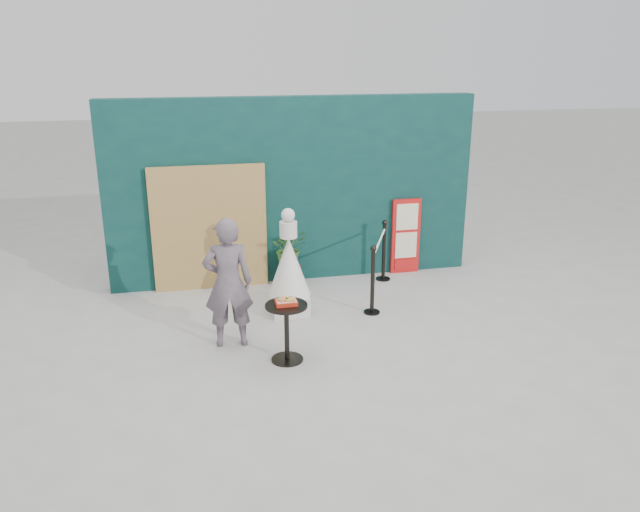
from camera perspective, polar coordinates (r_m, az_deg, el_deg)
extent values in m
plane|color=#ADAAA5|center=(7.85, 1.95, -9.67)|extent=(60.00, 60.00, 0.00)
cube|color=#0A2E2F|center=(10.24, -2.41, 6.02)|extent=(6.00, 0.30, 3.00)
cube|color=tan|center=(10.01, -10.07, 2.51)|extent=(1.80, 0.08, 2.00)
imported|color=#675861|center=(8.03, -8.41, -2.45)|extent=(0.65, 0.44, 1.72)
cube|color=red|center=(10.77, 7.83, 1.82)|extent=(0.50, 0.06, 1.30)
cube|color=beige|center=(10.65, 7.98, 3.57)|extent=(0.38, 0.02, 0.45)
cube|color=beige|center=(10.78, 7.86, 1.00)|extent=(0.38, 0.02, 0.45)
cube|color=red|center=(10.89, 7.78, -0.76)|extent=(0.38, 0.02, 0.18)
cube|color=silver|center=(9.18, -2.80, -4.35)|extent=(0.53, 0.53, 0.29)
cone|color=white|center=(8.98, -2.86, -0.94)|extent=(0.62, 0.62, 0.87)
cylinder|color=silver|center=(8.81, -2.91, 2.43)|extent=(0.25, 0.25, 0.23)
sphere|color=white|center=(8.75, -2.94, 3.77)|extent=(0.19, 0.19, 0.19)
cylinder|color=black|center=(7.90, -3.01, -9.40)|extent=(0.40, 0.40, 0.02)
cylinder|color=black|center=(7.75, -3.06, -7.11)|extent=(0.06, 0.06, 0.72)
cylinder|color=black|center=(7.59, -3.10, -4.55)|extent=(0.52, 0.52, 0.03)
cube|color=red|center=(7.58, -3.11, -4.28)|extent=(0.26, 0.19, 0.05)
cube|color=red|center=(7.57, -3.11, -4.08)|extent=(0.24, 0.17, 0.00)
cube|color=#D28E4C|center=(7.56, -3.43, -3.97)|extent=(0.15, 0.14, 0.02)
cube|color=#DCBB50|center=(7.55, -2.71, -4.00)|extent=(0.13, 0.13, 0.02)
cone|color=yellow|center=(7.60, -3.03, -3.70)|extent=(0.06, 0.06, 0.06)
cylinder|color=brown|center=(10.20, -2.78, -1.98)|extent=(0.34, 0.34, 0.29)
cylinder|color=brown|center=(10.15, -2.80, -1.10)|extent=(0.38, 0.38, 0.05)
imported|color=#356029|center=(10.04, -2.83, 0.73)|extent=(0.57, 0.49, 0.63)
cylinder|color=black|center=(9.25, 4.75, -5.12)|extent=(0.24, 0.24, 0.02)
cylinder|color=black|center=(9.08, 4.83, -2.40)|extent=(0.06, 0.06, 0.96)
sphere|color=black|center=(8.91, 4.92, 0.67)|extent=(0.09, 0.09, 0.09)
cylinder|color=black|center=(10.57, 5.77, -2.08)|extent=(0.24, 0.24, 0.02)
cylinder|color=black|center=(10.42, 5.86, 0.34)|extent=(0.06, 0.06, 0.96)
sphere|color=black|center=(10.27, 5.95, 3.04)|extent=(0.09, 0.09, 0.09)
cylinder|color=white|center=(9.62, 5.45, 1.31)|extent=(0.63, 1.31, 0.03)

